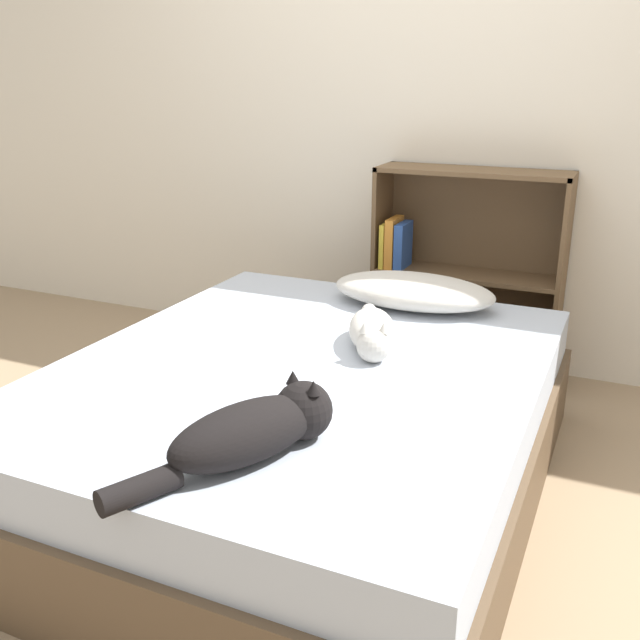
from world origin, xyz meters
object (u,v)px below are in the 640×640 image
object	(u,v)px
bed	(303,428)
cat_light	(372,331)
cat_dark	(256,429)
bookshelf	(463,269)
pillow	(413,291)

from	to	relation	value
bed	cat_light	bearing A→B (deg)	54.38
cat_dark	bookshelf	world-z (taller)	bookshelf
bed	cat_dark	world-z (taller)	cat_dark
pillow	bed	bearing A→B (deg)	-101.70
cat_light	bookshelf	distance (m)	1.05
cat_light	cat_dark	size ratio (longest dim) A/B	0.81
bed	cat_dark	bearing A→B (deg)	-75.05
bed	bookshelf	world-z (taller)	bookshelf
bed	cat_light	size ratio (longest dim) A/B	3.90
pillow	cat_dark	distance (m)	1.28
bed	pillow	world-z (taller)	pillow
bookshelf	cat_light	bearing A→B (deg)	-93.18
bed	bookshelf	bearing A→B (deg)	80.41
bed	cat_light	world-z (taller)	cat_light
bookshelf	pillow	bearing A→B (deg)	-96.88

